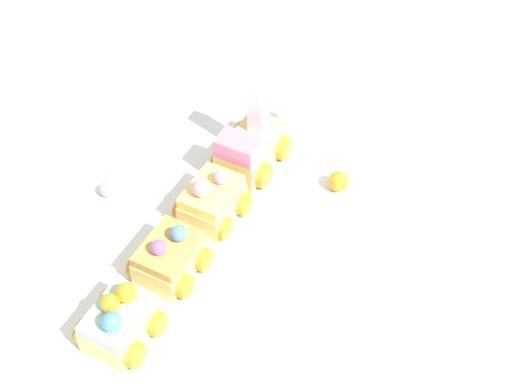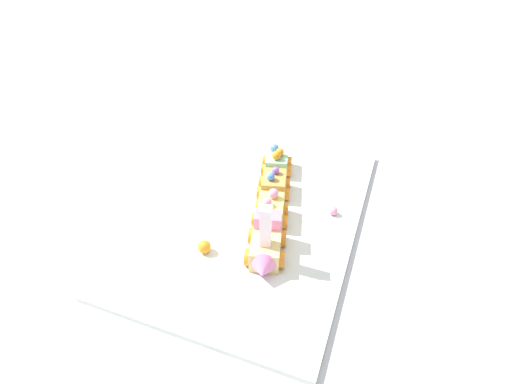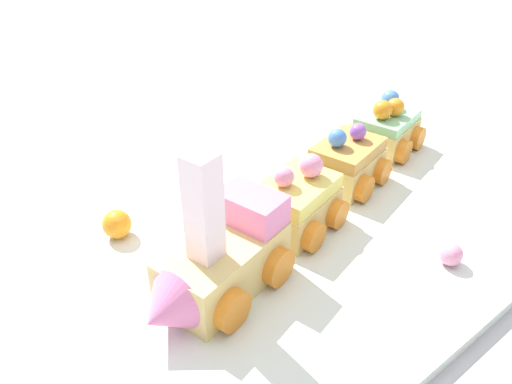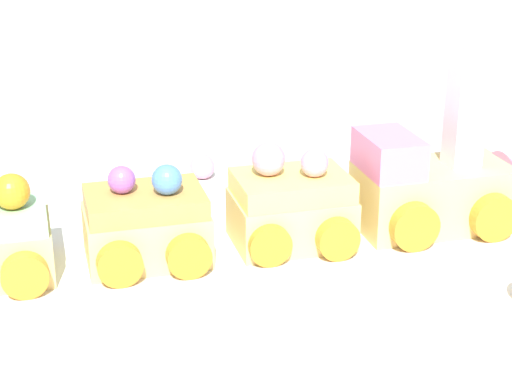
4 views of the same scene
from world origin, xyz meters
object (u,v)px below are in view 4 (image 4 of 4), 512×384
at_px(cake_car_lemon, 291,208).
at_px(gumball_pink, 202,167).
at_px(cake_car_caramel, 146,226).
at_px(cake_train_locomotive, 446,184).

bearing_deg(cake_car_lemon, gumball_pink, 103.36).
height_order(cake_car_caramel, gumball_pink, cake_car_caramel).
bearing_deg(cake_car_lemon, cake_train_locomotive, -0.02).
xyz_separation_m(cake_car_lemon, cake_car_caramel, (-0.09, -0.02, -0.00)).
bearing_deg(cake_train_locomotive, cake_car_caramel, -179.96).
bearing_deg(cake_car_lemon, cake_car_caramel, -179.89).
distance_m(cake_car_lemon, gumball_pink, 0.14).
bearing_deg(gumball_pink, cake_train_locomotive, -28.62).
bearing_deg(cake_train_locomotive, cake_car_lemon, 179.98).
relative_size(cake_train_locomotive, cake_car_lemon, 1.59).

